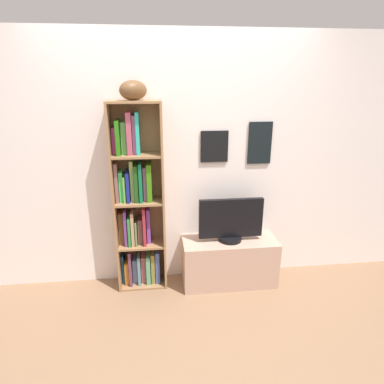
% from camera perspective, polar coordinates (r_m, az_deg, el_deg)
% --- Properties ---
extents(ground, '(5.20, 5.20, 0.04)m').
position_cam_1_polar(ground, '(2.74, -0.29, -26.83)').
color(ground, '#866348').
extents(back_wall, '(4.80, 0.08, 2.35)m').
position_cam_1_polar(back_wall, '(3.13, -2.51, 4.80)').
color(back_wall, white).
rests_on(back_wall, ground).
extents(bookshelf, '(0.46, 0.25, 1.77)m').
position_cam_1_polar(bookshelf, '(3.12, -9.44, -2.42)').
color(bookshelf, '#986E48').
rests_on(bookshelf, ground).
extents(football, '(0.29, 0.27, 0.16)m').
position_cam_1_polar(football, '(2.88, -10.11, 16.88)').
color(football, brown).
rests_on(football, bookshelf).
extents(tv_stand, '(0.91, 0.37, 0.46)m').
position_cam_1_polar(tv_stand, '(3.36, 6.41, -11.77)').
color(tv_stand, tan).
rests_on(tv_stand, ground).
extents(television, '(0.61, 0.22, 0.42)m').
position_cam_1_polar(television, '(3.17, 6.70, -4.96)').
color(television, black).
rests_on(television, tv_stand).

